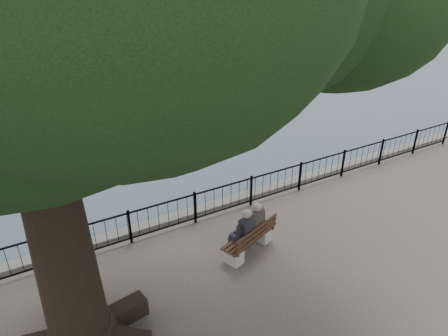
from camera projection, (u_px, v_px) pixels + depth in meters
harbor at (217, 218)px, 13.20m from camera, size 260.00×260.00×1.20m
railing at (224, 198)px, 12.33m from camera, size 22.06×0.06×1.00m
bench at (250, 242)px, 10.77m from camera, size 1.82×1.07×0.92m
person_left at (242, 233)px, 10.53m from camera, size 0.58×0.80×1.46m
person_right at (252, 226)px, 10.81m from camera, size 0.58×0.80×1.46m
lion_monument at (50, 15)px, 49.52m from camera, size 6.37×6.37×9.30m
sailboat_b at (37, 81)px, 29.11m from camera, size 2.14×5.41×12.17m
sailboat_c at (145, 94)px, 26.30m from camera, size 3.60×5.50×10.97m
sailboat_d at (215, 57)px, 36.95m from camera, size 1.63×5.21×10.05m
sailboat_f at (79, 49)px, 40.24m from camera, size 2.48×5.10×9.91m
sailboat_g at (122, 51)px, 39.47m from camera, size 3.28×6.20×10.74m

